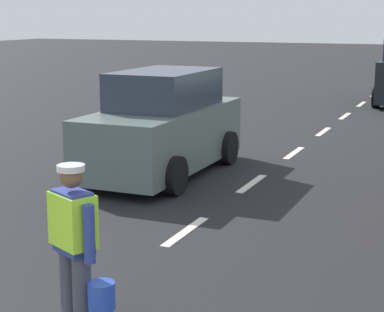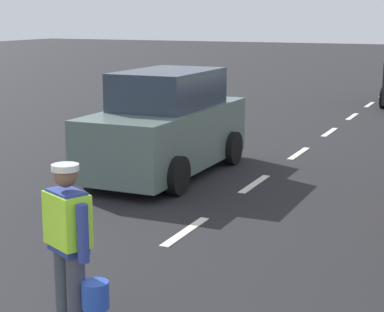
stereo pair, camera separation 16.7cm
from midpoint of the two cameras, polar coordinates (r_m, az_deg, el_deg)
The scene contains 4 objects.
ground_plane at distance 24.12m, azimuth 14.06°, elevation 4.35°, with size 96.00×96.00×0.00m, color black.
lane_center_line at distance 28.24m, azimuth 15.46°, elevation 5.34°, with size 0.14×46.40×0.01m.
road_worker at distance 6.50m, azimuth -10.55°, elevation -7.13°, with size 0.75×0.45×1.67m.
car_oncoming_lead at distance 12.88m, azimuth -2.81°, elevation 2.49°, with size 1.92×4.25×1.99m.
Camera 1 is at (3.68, -2.66, 3.03)m, focal length 63.03 mm.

